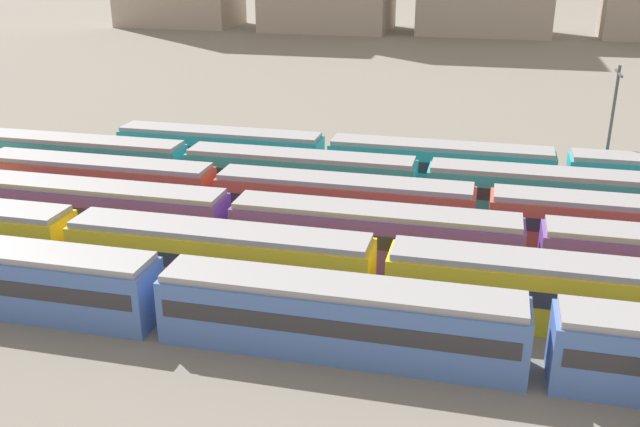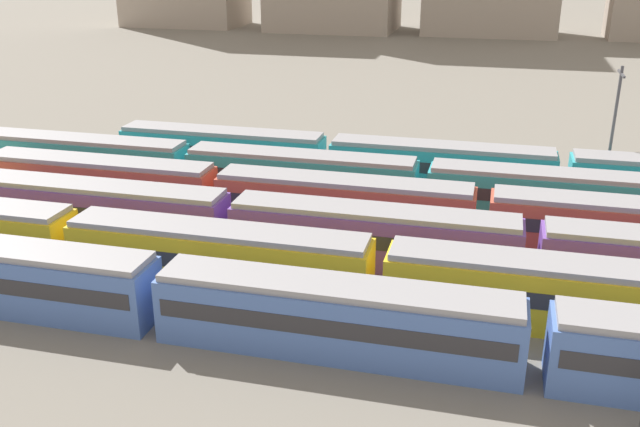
% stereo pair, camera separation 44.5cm
% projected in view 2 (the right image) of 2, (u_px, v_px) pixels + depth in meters
% --- Properties ---
extents(ground_plane, '(600.00, 600.00, 0.00)m').
position_uv_depth(ground_plane, '(125.00, 222.00, 51.29)').
color(ground_plane, slate).
extents(train_track_3, '(55.80, 3.06, 3.75)m').
position_uv_depth(train_track_3, '(344.00, 204.00, 49.39)').
color(train_track_3, '#BC4C38').
rests_on(train_track_3, ground_plane).
extents(train_track_5, '(74.70, 3.06, 3.75)m').
position_uv_depth(train_track_5, '(563.00, 175.00, 55.30)').
color(train_track_5, teal).
rests_on(train_track_5, ground_plane).
extents(catenary_pole_1, '(0.24, 3.20, 10.08)m').
position_uv_depth(catenary_pole_1, '(614.00, 123.00, 55.60)').
color(catenary_pole_1, '#4C4C51').
rests_on(catenary_pole_1, ground_plane).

